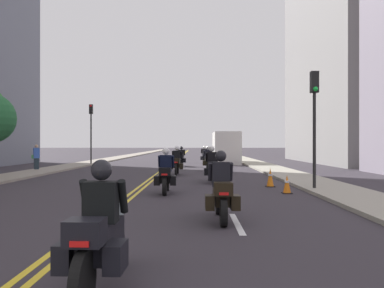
{
  "coord_description": "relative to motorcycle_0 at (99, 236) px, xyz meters",
  "views": [
    {
      "loc": [
        2.23,
        -0.99,
        1.77
      ],
      "look_at": [
        1.99,
        22.43,
        1.76
      ],
      "focal_mm": 37.81,
      "sensor_mm": 36.0,
      "label": 1
    }
  ],
  "objects": [
    {
      "name": "parked_truck",
      "position": [
        3.81,
        31.33,
        0.62
      ],
      "size": [
        2.2,
        6.5,
        2.8
      ],
      "color": "beige",
      "rests_on": "ground"
    },
    {
      "name": "pedestrian_2",
      "position": [
        -9.23,
        21.25,
        0.24
      ],
      "size": [
        0.49,
        0.4,
        1.73
      ],
      "rotation": [
        0.0,
        0.0,
        3.73
      ],
      "color": "#202D37",
      "rests_on": "ground"
    },
    {
      "name": "traffic_light_far",
      "position": [
        -7.73,
        29.17,
        2.86
      ],
      "size": [
        0.28,
        0.38,
        5.11
      ],
      "color": "black",
      "rests_on": "ground"
    },
    {
      "name": "motorcycle_7",
      "position": [
        1.91,
        31.83,
        -0.02
      ],
      "size": [
        0.78,
        2.15,
        1.6
      ],
      "rotation": [
        0.0,
        0.0,
        0.06
      ],
      "color": "black",
      "rests_on": "ground"
    },
    {
      "name": "centreline_yellow_inner",
      "position": [
        -1.18,
        44.12,
        -0.65
      ],
      "size": [
        0.12,
        132.0,
        0.01
      ],
      "primitive_type": "cube",
      "color": "yellow",
      "rests_on": "ground"
    },
    {
      "name": "motorcycle_3",
      "position": [
        1.9,
        13.69,
        0.03
      ],
      "size": [
        0.77,
        2.31,
        1.67
      ],
      "rotation": [
        0.0,
        0.0,
        0.02
      ],
      "color": "black",
      "rests_on": "ground"
    },
    {
      "name": "ground_plane",
      "position": [
        -1.06,
        44.12,
        -0.65
      ],
      "size": [
        264.0,
        264.0,
        0.0
      ],
      "primitive_type": "plane",
      "color": "#312C32"
    },
    {
      "name": "building_right_1",
      "position": [
        16.51,
        33.65,
        10.93
      ],
      "size": [
        9.35,
        20.05,
        23.17
      ],
      "color": "gray",
      "rests_on": "ground"
    },
    {
      "name": "motorcycle_1",
      "position": [
        1.75,
        4.39,
        -0.01
      ],
      "size": [
        0.77,
        2.17,
        1.62
      ],
      "rotation": [
        0.0,
        0.0,
        0.01
      ],
      "color": "black",
      "rests_on": "ground"
    },
    {
      "name": "motorcycle_4",
      "position": [
        0.06,
        18.15,
        0.02
      ],
      "size": [
        0.77,
        2.31,
        1.65
      ],
      "rotation": [
        0.0,
        0.0,
        -0.02
      ],
      "color": "black",
      "rests_on": "ground"
    },
    {
      "name": "centreline_yellow_outer",
      "position": [
        -0.94,
        44.12,
        -0.65
      ],
      "size": [
        0.12,
        132.0,
        0.01
      ],
      "primitive_type": "cube",
      "color": "yellow",
      "rests_on": "ground"
    },
    {
      "name": "lane_dashes_white",
      "position": [
        2.08,
        25.12,
        -0.65
      ],
      "size": [
        0.14,
        56.4,
        0.01
      ],
      "color": "silver",
      "rests_on": "ground"
    },
    {
      "name": "motorcycle_6",
      "position": [
        0.01,
        26.71,
        -0.02
      ],
      "size": [
        0.78,
        2.08,
        1.58
      ],
      "rotation": [
        0.0,
        0.0,
        -0.06
      ],
      "color": "black",
      "rests_on": "ground"
    },
    {
      "name": "traffic_light_near",
      "position": [
        5.61,
        10.32,
        2.45
      ],
      "size": [
        0.28,
        0.38,
        4.49
      ],
      "color": "black",
      "rests_on": "ground"
    },
    {
      "name": "motorcycle_0",
      "position": [
        0.0,
        0.0,
        0.0
      ],
      "size": [
        0.77,
        2.18,
        1.58
      ],
      "rotation": [
        0.0,
        0.0,
        -0.03
      ],
      "color": "black",
      "rests_on": "ground"
    },
    {
      "name": "sidewalk_left",
      "position": [
        -8.47,
        44.12,
        -0.59
      ],
      "size": [
        2.29,
        144.0,
        0.12
      ],
      "primitive_type": "cube",
      "color": "gray",
      "rests_on": "ground"
    },
    {
      "name": "traffic_cone_0",
      "position": [
        4.23,
        11.79,
        -0.27
      ],
      "size": [
        0.37,
        0.37,
        0.78
      ],
      "color": "black",
      "rests_on": "ground"
    },
    {
      "name": "traffic_cone_2",
      "position": [
        4.41,
        9.56,
        -0.32
      ],
      "size": [
        0.35,
        0.35,
        0.67
      ],
      "color": "black",
      "rests_on": "ground"
    },
    {
      "name": "motorcycle_5",
      "position": [
        1.98,
        22.57,
        -0.0
      ],
      "size": [
        0.78,
        2.17,
        1.63
      ],
      "rotation": [
        0.0,
        0.0,
        0.04
      ],
      "color": "black",
      "rests_on": "ground"
    },
    {
      "name": "sidewalk_right",
      "position": [
        6.36,
        44.12,
        -0.59
      ],
      "size": [
        2.29,
        144.0,
        0.12
      ],
      "primitive_type": "cube",
      "color": "gray",
      "rests_on": "ground"
    },
    {
      "name": "motorcycle_2",
      "position": [
        0.09,
        9.51,
        -0.0
      ],
      "size": [
        0.77,
        2.13,
        1.64
      ],
      "rotation": [
        0.0,
        0.0,
        0.01
      ],
      "color": "black",
      "rests_on": "ground"
    }
  ]
}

